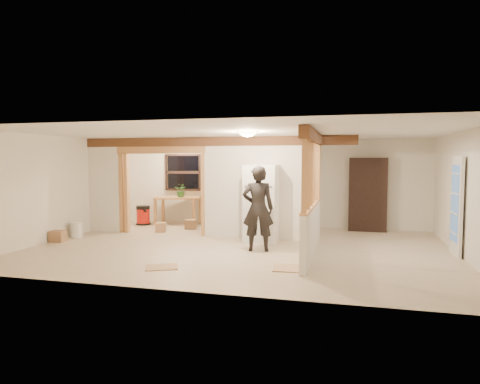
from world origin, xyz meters
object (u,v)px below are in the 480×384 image
(refrigerator, at_px, (261,204))
(bookshelf, at_px, (368,195))
(work_table, at_px, (178,211))
(shop_vac, at_px, (143,215))
(woman, at_px, (258,208))

(refrigerator, height_order, bookshelf, bookshelf)
(work_table, xyz_separation_m, shop_vac, (-0.99, -0.30, -0.13))
(woman, height_order, bookshelf, bookshelf)
(work_table, distance_m, shop_vac, 1.04)
(refrigerator, relative_size, work_table, 1.37)
(refrigerator, xyz_separation_m, bookshelf, (2.47, 2.24, 0.09))
(refrigerator, height_order, work_table, refrigerator)
(refrigerator, height_order, shop_vac, refrigerator)
(bookshelf, bearing_deg, refrigerator, -137.81)
(woman, xyz_separation_m, shop_vac, (-4.09, 2.75, -0.62))
(woman, relative_size, bookshelf, 0.91)
(work_table, bearing_deg, bookshelf, -9.92)
(woman, height_order, shop_vac, woman)
(refrigerator, bearing_deg, work_table, 145.43)
(work_table, bearing_deg, refrigerator, -46.57)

